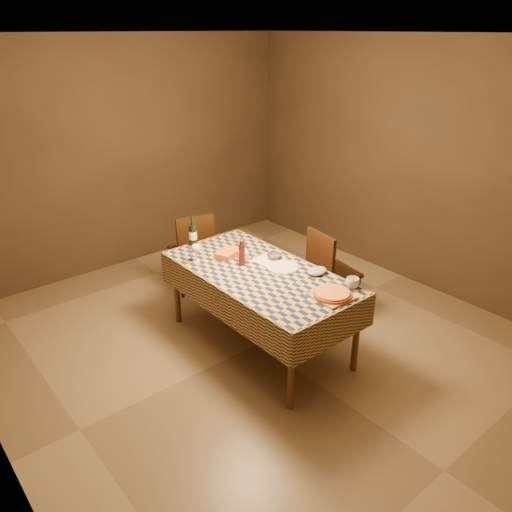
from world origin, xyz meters
The scene contains 16 objects.
room centered at (0.00, 0.00, 1.35)m, with size 5.00×5.10×2.70m.
dining_table centered at (0.00, 0.00, 0.69)m, with size 0.94×1.84×0.77m.
cutting_board centered at (0.15, -0.73, 0.78)m, with size 0.30×0.30×0.02m, color #A9814F.
pizza centered at (0.15, -0.73, 0.80)m, with size 0.39×0.39×0.03m.
pepper_mill centered at (-0.04, 0.21, 0.89)m, with size 0.07×0.07×0.25m.
bowl centered at (0.28, 0.12, 0.79)m, with size 0.14×0.14×0.04m, color #58414A.
wine_glass centered at (-0.32, 0.53, 0.89)m, with size 0.09×0.09×0.18m.
wine_bottle centered at (-0.13, 0.86, 0.88)m, with size 0.09×0.09×0.31m.
deli_tub centered at (0.03, 0.27, 0.81)m, with size 0.10×0.10×0.09m, color silver.
takeout_container centered at (-0.03, 0.43, 0.80)m, with size 0.23×0.16×0.06m, color orange.
white_plate centered at (0.20, -0.09, 0.78)m, with size 0.28×0.28×0.02m, color white.
tumbler centered at (0.39, -0.73, 0.81)m, with size 0.11×0.11×0.09m, color white.
flour_patch centered at (0.23, 0.14, 0.77)m, with size 0.27×0.21×0.00m, color white.
flour_bag centered at (0.36, -0.36, 0.80)m, with size 0.19×0.14×0.06m, color #92A2BB.
chair_far centered at (0.12, 1.29, 0.52)m, with size 0.51×0.51×0.93m.
chair_right centered at (0.90, -0.02, 0.52)m, with size 0.49×0.48×0.93m.
Camera 1 is at (-2.56, -3.03, 2.74)m, focal length 35.00 mm.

